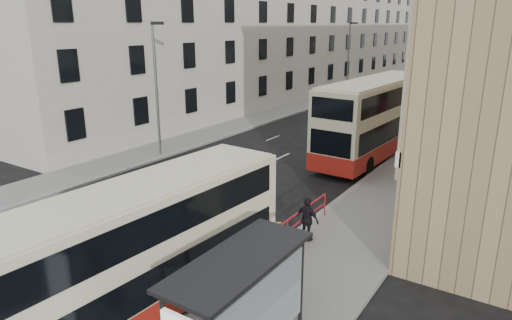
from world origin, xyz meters
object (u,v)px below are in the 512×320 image
Objects in this scene: car_silver at (402,76)px; pedestrian_far at (307,219)px; bus_shelter at (235,295)px; street_lamp_near at (156,83)px; double_decker_front at (142,252)px; street_lamp_far at (349,55)px; car_red at (468,76)px; car_dark at (432,70)px; white_van at (356,97)px; double_decker_rear at (376,118)px.

pedestrian_far is at bearing -80.33° from car_silver.
car_silver is at bearing 102.66° from bus_shelter.
double_decker_front is (11.20, -11.96, -2.64)m from street_lamp_near.
bus_shelter is 44.94m from street_lamp_far.
street_lamp_near is at bearing 91.16° from car_red.
bus_shelter is 7.18m from pedestrian_far.
bus_shelter is 2.49× the size of pedestrian_far.
car_red is (-1.85, 63.60, -1.24)m from double_decker_front.
car_red is at bearing -39.06° from car_dark.
car_dark is 10.40m from car_red.
double_decker_front is at bearing -75.37° from white_van.
car_silver reaches higher than car_dark.
street_lamp_near reaches higher than bus_shelter.
double_decker_front reaches higher than pedestrian_far.
double_decker_front is 2.50× the size of car_dark.
double_decker_front is at bearing -46.87° from street_lamp_near.
street_lamp_far is at bearing 109.12° from bus_shelter.
car_dark is (-0.43, 34.82, -0.15)m from white_van.
street_lamp_near reaches higher than car_silver.
car_silver is (1.15, 47.88, -3.94)m from street_lamp_near.
double_decker_rear is 52.77m from car_dark.
street_lamp_far is 1.52× the size of car_red.
street_lamp_far is at bearing 122.88° from white_van.
double_decker_front is at bearing 103.09° from car_red.
car_silver is (1.15, 17.88, -3.94)m from street_lamp_far.
double_decker_rear reaches higher than car_red.
street_lamp_near reaches higher than double_decker_rear.
street_lamp_near is 30.00m from street_lamp_far.
street_lamp_near is 4.68× the size of pedestrian_far.
street_lamp_near is 1.96× the size of car_silver.
white_van is (-7.94, 17.25, -1.65)m from double_decker_rear.
double_decker_rear is at bearing 100.41° from bus_shelter.
street_lamp_far is 4.68× the size of pedestrian_far.
pedestrian_far is 57.26m from car_red.
double_decker_front is at bearing -83.36° from car_silver.
street_lamp_near reaches higher than double_decker_front.
bus_shelter is at bearing -3.72° from double_decker_front.
pedestrian_far reaches higher than car_silver.
car_silver is (-11.89, 53.38, -0.31)m from pedestrian_far.
car_dark is at bearing -38.59° from car_red.
car_red reaches higher than car_dark.
bus_shelter is 19.38m from street_lamp_near.
white_van is at bearing -78.35° from car_dark.
street_lamp_near is 1.52× the size of car_red.
double_decker_front reaches higher than white_van.
pedestrian_far is 0.29× the size of white_van.
street_lamp_near is at bearing -12.73° from pedestrian_far.
car_silver is at bearing 86.32° from street_lamp_far.
street_lamp_near is 13.54m from double_decker_rear.
car_red is (-3.70, 57.14, -0.24)m from pedestrian_far.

